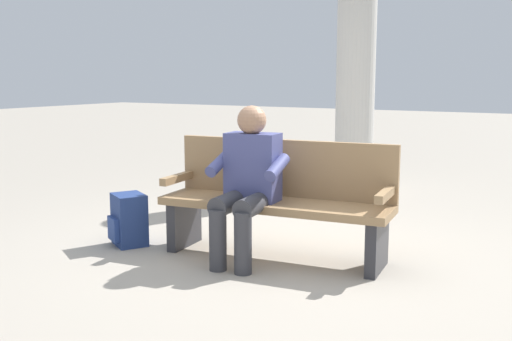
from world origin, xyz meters
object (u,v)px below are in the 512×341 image
at_px(support_pillar, 356,65).
at_px(bench_near, 278,198).
at_px(person_seated, 247,180).
at_px(backpack, 129,220).

bearing_deg(support_pillar, bench_near, 99.64).
distance_m(bench_near, support_pillar, 3.11).
bearing_deg(person_seated, backpack, -0.26).
bearing_deg(bench_near, person_seated, 55.71).
distance_m(person_seated, support_pillar, 3.27).
bearing_deg(support_pillar, backpack, 77.43).
bearing_deg(backpack, support_pillar, -102.57).
bearing_deg(backpack, bench_near, -163.16).
bearing_deg(backpack, person_seated, -173.73).
xyz_separation_m(bench_near, backpack, (1.21, 0.37, -0.25)).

